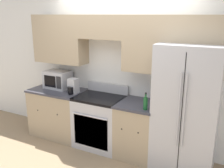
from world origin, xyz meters
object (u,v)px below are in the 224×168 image
Objects in this scene: refrigerator at (187,108)px; microwave at (58,79)px; oven_range at (100,121)px; bottle at (145,103)px.

microwave is at bearing 178.89° from refrigerator.
oven_range is 1.49m from refrigerator.
bottle is (0.87, -0.20, 0.54)m from oven_range.
bottle is (1.82, -0.30, -0.06)m from microwave.
refrigerator is 7.23× the size of bottle.
refrigerator is (1.41, 0.06, 0.47)m from oven_range.
refrigerator is 4.03× the size of microwave.
oven_range is 2.29× the size of microwave.
microwave is (-0.95, 0.10, 0.60)m from oven_range.
microwave is at bearing 170.62° from bottle.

